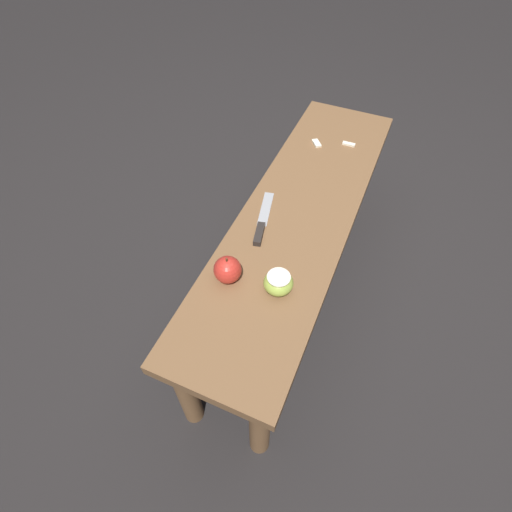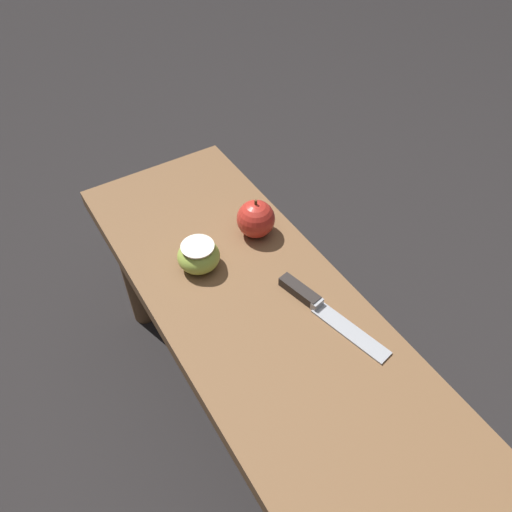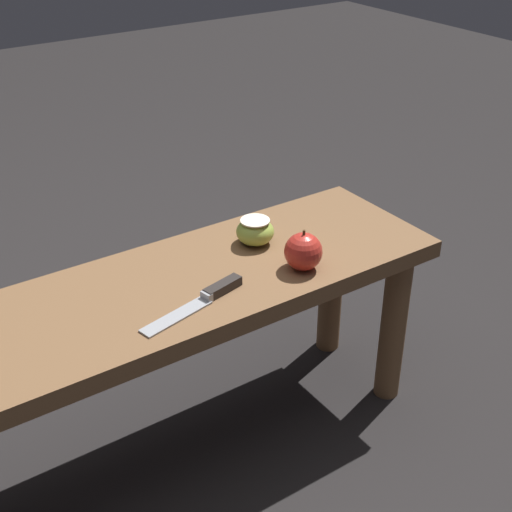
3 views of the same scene
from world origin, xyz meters
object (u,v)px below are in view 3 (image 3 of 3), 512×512
wooden_bench (137,330)px  apple_cut (255,231)px  apple_whole (303,252)px  knife (208,296)px

wooden_bench → apple_cut: 0.34m
apple_cut → apple_whole: bearing=-81.4°
apple_whole → apple_cut: bearing=98.6°
wooden_bench → apple_whole: bearing=-15.8°
wooden_bench → knife: knife is taller
apple_whole → knife: bearing=177.7°
knife → apple_cut: bearing=-158.9°
wooden_bench → knife: bearing=-36.6°
knife → wooden_bench: bearing=-49.4°
wooden_bench → knife: size_ratio=5.50×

